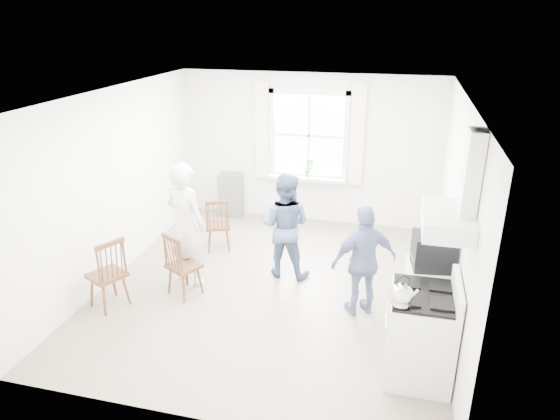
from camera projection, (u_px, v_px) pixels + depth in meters
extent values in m
cube|color=gray|center=(273.00, 287.00, 6.87)|extent=(4.62, 5.12, 0.02)
cube|color=silver|center=(309.00, 149.00, 8.66)|extent=(4.62, 0.04, 2.64)
cube|color=silver|center=(194.00, 300.00, 4.12)|extent=(4.62, 0.04, 2.64)
cube|color=silver|center=(114.00, 184.00, 6.90)|extent=(0.04, 5.12, 2.64)
cube|color=silver|center=(458.00, 214.00, 5.88)|extent=(0.04, 5.12, 2.64)
cube|color=white|center=(271.00, 94.00, 5.91)|extent=(4.62, 5.12, 0.02)
cube|color=white|center=(309.00, 135.00, 8.54)|extent=(1.20, 0.02, 1.40)
cube|color=silver|center=(310.00, 92.00, 8.24)|extent=(1.38, 0.09, 0.09)
cube|color=silver|center=(308.00, 177.00, 8.79)|extent=(1.38, 0.09, 0.09)
cube|color=silver|center=(272.00, 134.00, 8.66)|extent=(0.09, 0.09, 1.58)
cube|color=silver|center=(346.00, 138.00, 8.37)|extent=(0.09, 0.09, 1.58)
cube|color=silver|center=(307.00, 178.00, 8.71)|extent=(1.38, 0.24, 0.06)
cube|color=white|center=(262.00, 131.00, 8.66)|extent=(0.24, 0.05, 1.70)
cube|color=white|center=(357.00, 136.00, 8.30)|extent=(0.24, 0.05, 1.70)
cube|color=silver|center=(447.00, 221.00, 4.56)|extent=(0.45, 0.76, 0.18)
cube|color=silver|center=(472.00, 173.00, 4.35)|extent=(0.14, 0.30, 0.76)
cube|color=slate|center=(231.00, 195.00, 9.14)|extent=(0.40, 0.30, 0.80)
cube|color=white|center=(420.00, 336.00, 5.05)|extent=(0.65, 0.76, 0.92)
cube|color=black|center=(425.00, 295.00, 4.88)|extent=(0.61, 0.72, 0.03)
cube|color=white|center=(458.00, 291.00, 4.78)|extent=(0.06, 0.76, 0.20)
cylinder|color=silver|center=(387.00, 311.00, 5.04)|extent=(0.02, 0.61, 0.02)
sphere|color=silver|center=(402.00, 295.00, 4.65)|extent=(0.22, 0.22, 0.22)
cylinder|color=silver|center=(401.00, 301.00, 4.68)|extent=(0.20, 0.20, 0.04)
torus|color=black|center=(403.00, 282.00, 4.60)|extent=(0.14, 0.07, 0.14)
cube|color=silver|center=(426.00, 301.00, 5.67)|extent=(0.50, 0.55, 0.90)
cube|color=black|center=(432.00, 259.00, 5.46)|extent=(0.47, 0.43, 0.20)
cube|color=black|center=(434.00, 243.00, 5.39)|extent=(0.47, 0.43, 0.18)
cube|color=olive|center=(431.00, 264.00, 5.39)|extent=(0.27, 0.21, 0.16)
cube|color=#482817|center=(218.00, 225.00, 7.83)|extent=(0.48, 0.47, 0.04)
cube|color=#482817|center=(217.00, 215.00, 7.59)|extent=(0.35, 0.18, 0.48)
cylinder|color=#482817|center=(219.00, 238.00, 7.90)|extent=(0.03, 0.03, 0.38)
cube|color=#482817|center=(184.00, 266.00, 6.55)|extent=(0.51, 0.50, 0.05)
cube|color=#482817|center=(172.00, 254.00, 6.34)|extent=(0.35, 0.22, 0.49)
cylinder|color=#482817|center=(185.00, 280.00, 6.63)|extent=(0.03, 0.03, 0.39)
cube|color=#482817|center=(107.00, 275.00, 6.26)|extent=(0.53, 0.54, 0.05)
cube|color=#482817|center=(112.00, 261.00, 6.06)|extent=(0.23, 0.37, 0.53)
cylinder|color=#482817|center=(109.00, 291.00, 6.35)|extent=(0.04, 0.04, 0.42)
imported|color=silver|center=(186.00, 224.00, 6.68)|extent=(0.81, 0.81, 1.73)
imported|color=#3F5376|center=(285.00, 226.00, 6.93)|extent=(0.77, 0.77, 1.51)
imported|color=navy|center=(364.00, 261.00, 6.03)|extent=(1.14, 1.14, 1.42)
imported|color=#367B3A|center=(309.00, 168.00, 8.62)|extent=(0.20, 0.20, 0.33)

